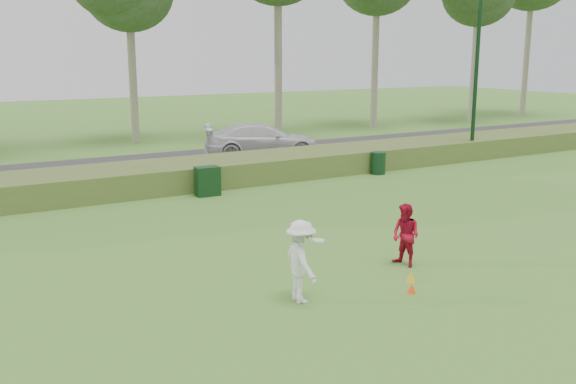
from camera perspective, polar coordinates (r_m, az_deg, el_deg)
ground at (r=14.38m, az=8.06°, el=-8.06°), size 120.00×120.00×0.00m
reed_strip at (r=24.50m, az=-9.38°, el=1.55°), size 80.00×3.00×0.90m
park_road at (r=29.23m, az=-12.83°, el=2.32°), size 80.00×6.00×0.06m
lamp_post at (r=31.09m, az=16.57°, el=13.02°), size 0.70×0.70×8.18m
player_white at (r=13.00m, az=1.18°, el=-6.19°), size 0.90×1.16×1.71m
player_red at (r=15.40m, az=10.42°, el=-3.81°), size 0.68×0.82×1.50m
cone_orange at (r=13.93m, az=10.93°, el=-8.40°), size 0.19×0.19×0.21m
cone_yellow at (r=14.60m, az=10.88°, el=-7.36°), size 0.21×0.21×0.23m
utility_cabinet at (r=22.75m, az=-7.17°, el=0.96°), size 0.85×0.56×1.04m
trash_bin at (r=26.86m, az=8.01°, el=2.56°), size 0.72×0.72×0.92m
car_right at (r=30.61m, az=-2.32°, el=4.63°), size 5.91×3.97×1.59m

